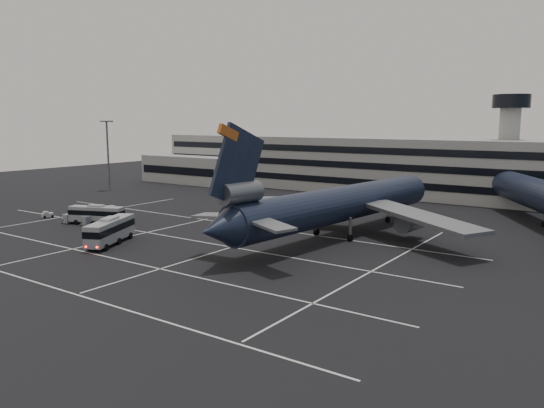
# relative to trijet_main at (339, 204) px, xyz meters

# --- Properties ---
(ground) EXTENTS (260.00, 260.00, 0.00)m
(ground) POSITION_rel_trijet_main_xyz_m (-21.40, -19.21, -5.25)
(ground) COLOR black
(ground) RESTS_ON ground
(lane_markings) EXTENTS (90.00, 55.62, 0.01)m
(lane_markings) POSITION_rel_trijet_main_xyz_m (-20.46, -18.48, -5.24)
(lane_markings) COLOR silver
(lane_markings) RESTS_ON ground
(terminal) EXTENTS (125.00, 26.00, 24.00)m
(terminal) POSITION_rel_trijet_main_xyz_m (-24.35, 51.94, 1.68)
(terminal) COLOR gray
(terminal) RESTS_ON ground
(hills) EXTENTS (352.00, 180.00, 44.00)m
(hills) POSITION_rel_trijet_main_xyz_m (-3.41, 150.79, -17.32)
(hills) COLOR #38332B
(hills) RESTS_ON ground
(lightpole_left) EXTENTS (2.40, 2.40, 18.28)m
(lightpole_left) POSITION_rel_trijet_main_xyz_m (-76.40, 15.79, 6.57)
(lightpole_left) COLOR slate
(lightpole_left) RESTS_ON ground
(trijet_main) EXTENTS (47.18, 57.69, 18.08)m
(trijet_main) POSITION_rel_trijet_main_xyz_m (0.00, 0.00, 0.00)
(trijet_main) COLOR black
(trijet_main) RESTS_ON ground
(bus_near) EXTENTS (7.30, 11.51, 4.05)m
(bus_near) POSITION_rel_trijet_main_xyz_m (-25.41, -24.06, -3.03)
(bus_near) COLOR #979A9F
(bus_near) RESTS_ON ground
(bus_far) EXTENTS (10.11, 5.83, 3.52)m
(bus_far) POSITION_rel_trijet_main_xyz_m (-40.01, -15.54, -3.33)
(bus_far) COLOR #979A9F
(bus_far) RESTS_ON ground
(tug_a) EXTENTS (1.62, 2.15, 1.24)m
(tug_a) POSITION_rel_trijet_main_xyz_m (-53.32, -16.79, -4.70)
(tug_a) COLOR #B8B9B4
(tug_a) RESTS_ON ground
(tug_b) EXTENTS (2.36, 2.09, 1.31)m
(tug_b) POSITION_rel_trijet_main_xyz_m (-40.41, -15.33, -4.67)
(tug_b) COLOR #B8B9B4
(tug_b) RESTS_ON ground
(uld_cluster) EXTENTS (7.93, 12.81, 1.65)m
(uld_cluster) POSITION_rel_trijet_main_xyz_m (-43.81, -12.83, -4.44)
(uld_cluster) COLOR #2D2D30
(uld_cluster) RESTS_ON ground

